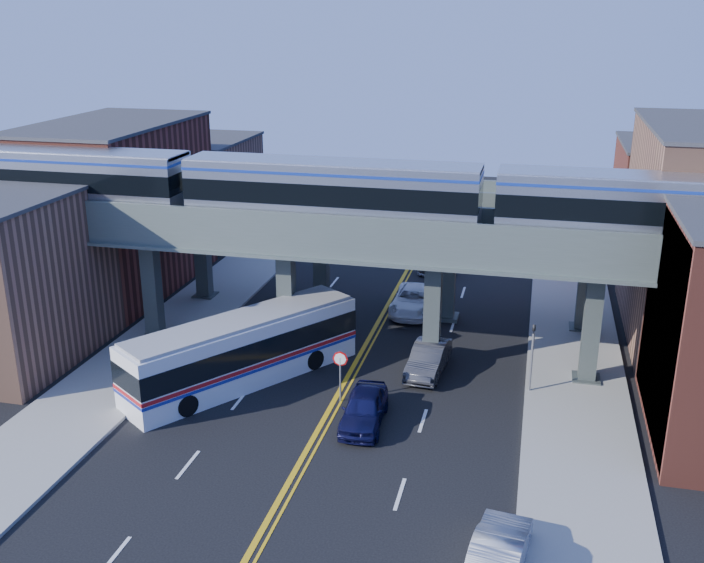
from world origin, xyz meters
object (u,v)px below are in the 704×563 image
Objects in this scene: transit_bus at (243,350)px; car_lane_a at (364,408)px; car_lane_b at (428,359)px; stop_sign at (340,368)px; traffic_signal at (532,351)px; car_lane_c at (414,300)px; car_parked_curb at (498,554)px; car_lane_d at (440,256)px; transit_train at (332,191)px.

transit_bus is 2.63× the size of car_lane_a.
transit_bus is 7.57m from car_lane_a.
stop_sign is at bearing -126.99° from car_lane_b.
traffic_signal reaches higher than car_lane_a.
car_parked_curb is at bearing -74.60° from car_lane_c.
car_lane_d reaches higher than car_parked_curb.
transit_train is at bearing -100.22° from car_lane_d.
car_lane_d is at bearing 15.95° from transit_bus.
transit_bus is 2.59× the size of car_lane_b.
stop_sign is (1.70, -5.00, -7.50)m from transit_train.
car_lane_a is at bearing -77.83° from transit_bus.
transit_train is 7.75× the size of car_lane_d.
stop_sign is 0.43× the size of car_lane_d.
car_parked_curb reaches higher than car_lane_c.
car_lane_c is at bearing -67.54° from car_parked_curb.
car_lane_b is at bearing 167.37° from traffic_signal.
stop_sign is at bearing -161.37° from traffic_signal.
traffic_signal is 13.86m from car_parked_curb.
car_lane_c is at bearing 87.30° from car_lane_a.
stop_sign reaches higher than car_lane_c.
car_lane_c is at bearing 67.49° from transit_train.
traffic_signal is 12.31m from car_lane_c.
car_lane_b is at bearing -8.78° from transit_train.
transit_train is at bearing 175.67° from car_lane_b.
transit_train is 17.86× the size of stop_sign.
transit_train is 11.41m from car_lane_a.
car_lane_a is at bearing -64.48° from transit_train.
car_lane_c is (-2.18, 8.55, -0.01)m from car_lane_b.
traffic_signal is at bearing 30.78° from car_lane_a.
transit_train is at bearing -7.50° from transit_bus.
car_lane_d reaches higher than car_lane_a.
car_lane_d is (1.89, 22.19, -0.88)m from stop_sign.
car_parked_curb is (13.54, -11.76, -0.90)m from transit_bus.
car_lane_c is at bearing 108.73° from car_lane_b.
transit_bus is 2.52× the size of car_parked_curb.
car_lane_c is at bearing -90.76° from car_lane_d.
transit_bus is at bearing -156.15° from car_lane_b.
car_lane_c is (-0.09, 14.62, -0.02)m from car_lane_a.
transit_train is at bearing -51.33° from car_parked_curb.
car_lane_d is at bearing 87.16° from car_lane_c.
car_parked_curb is (6.60, -8.87, 0.01)m from car_lane_a.
car_lane_c is (1.50, 12.72, -1.00)m from stop_sign.
car_lane_d is 33.56m from car_parked_curb.
car_parked_curb reaches higher than car_lane_a.
stop_sign is 5.43m from transit_bus.
stop_sign reaches higher than car_lane_a.
car_parked_curb is at bearing -68.71° from car_lane_b.
traffic_signal reaches higher than car_lane_b.
transit_train is 20.45m from car_parked_curb.
traffic_signal reaches higher than stop_sign.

